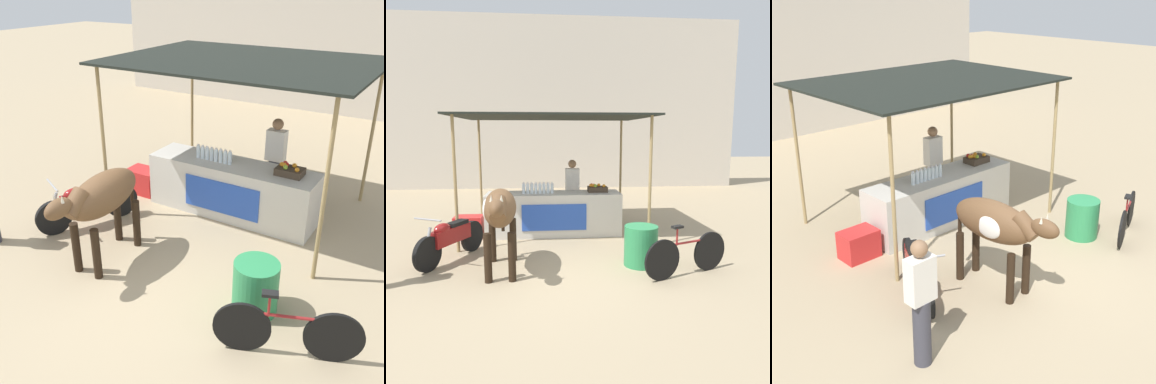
{
  "view_description": "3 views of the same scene",
  "coord_description": "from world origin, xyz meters",
  "views": [
    {
      "loc": [
        3.15,
        -4.31,
        3.87
      ],
      "look_at": [
        0.02,
        0.81,
        0.99
      ],
      "focal_mm": 42.0,
      "sensor_mm": 36.0,
      "label": 1
    },
    {
      "loc": [
        -0.22,
        -6.15,
        2.27
      ],
      "look_at": [
        0.45,
        1.05,
        1.15
      ],
      "focal_mm": 35.0,
      "sensor_mm": 36.0,
      "label": 2
    },
    {
      "loc": [
        -6.08,
        -4.82,
        4.32
      ],
      "look_at": [
        -0.29,
        1.25,
        0.97
      ],
      "focal_mm": 50.0,
      "sensor_mm": 36.0,
      "label": 3
    }
  ],
  "objects": [
    {
      "name": "cow",
      "position": [
        -0.94,
        -0.1,
        1.03
      ],
      "size": [
        0.6,
        1.83,
        1.44
      ],
      "color": "brown",
      "rests_on": "ground"
    },
    {
      "name": "cooler_box",
      "position": [
        -1.89,
        2.1,
        0.24
      ],
      "size": [
        0.6,
        0.44,
        0.48
      ],
      "primitive_type": "cube",
      "color": "red",
      "rests_on": "ground"
    },
    {
      "name": "vendor_behind_counter",
      "position": [
        0.48,
        2.95,
        0.85
      ],
      "size": [
        0.34,
        0.22,
        1.65
      ],
      "color": "#383842",
      "rests_on": "ground"
    },
    {
      "name": "stall_counter",
      "position": [
        0.0,
        2.2,
        0.48
      ],
      "size": [
        3.0,
        0.82,
        0.96
      ],
      "color": "beige",
      "rests_on": "ground"
    },
    {
      "name": "building_wall_far",
      "position": [
        0.0,
        9.9,
        3.49
      ],
      "size": [
        16.0,
        0.5,
        6.98
      ],
      "primitive_type": "cube",
      "color": "beige",
      "rests_on": "ground"
    },
    {
      "name": "water_bottle_row",
      "position": [
        -0.35,
        2.15,
        1.07
      ],
      "size": [
        0.7,
        0.07,
        0.25
      ],
      "color": "silver",
      "rests_on": "stall_counter"
    },
    {
      "name": "stall_awning",
      "position": [
        0.0,
        2.5,
        2.56
      ],
      "size": [
        4.2,
        3.2,
        2.67
      ],
      "color": "black",
      "rests_on": "ground"
    },
    {
      "name": "motorcycle_parked",
      "position": [
        -1.9,
        0.54,
        0.43
      ],
      "size": [
        0.93,
        1.65,
        0.9
      ],
      "color": "black",
      "rests_on": "ground"
    },
    {
      "name": "ground_plane",
      "position": [
        0.0,
        0.0,
        0.0
      ],
      "size": [
        60.0,
        60.0,
        0.0
      ],
      "primitive_type": "plane",
      "color": "tan"
    },
    {
      "name": "bicycle_leaning",
      "position": [
        2.06,
        -0.52,
        0.35
      ],
      "size": [
        1.56,
        0.65,
        0.85
      ],
      "color": "black",
      "rests_on": "ground"
    },
    {
      "name": "water_barrel",
      "position": [
        1.45,
        0.01,
        0.35
      ],
      "size": [
        0.58,
        0.58,
        0.7
      ],
      "primitive_type": "cylinder",
      "color": "#2D8C51",
      "rests_on": "ground"
    },
    {
      "name": "fruit_crate",
      "position": [
        1.0,
        2.25,
        1.03
      ],
      "size": [
        0.44,
        0.32,
        0.18
      ],
      "color": "#3F3326",
      "rests_on": "stall_counter"
    }
  ]
}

